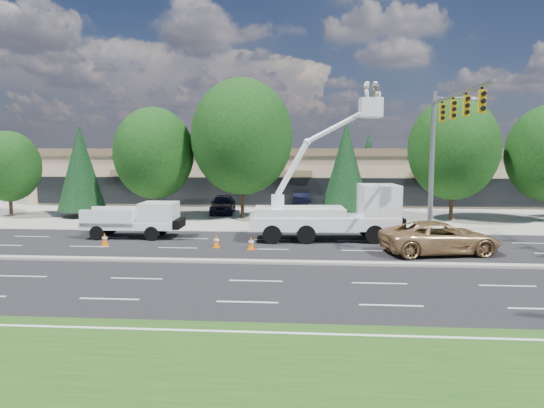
# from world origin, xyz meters

# --- Properties ---
(ground) EXTENTS (140.00, 140.00, 0.00)m
(ground) POSITION_xyz_m (0.00, 0.00, 0.00)
(ground) COLOR black
(ground) RESTS_ON ground
(concrete_apron) EXTENTS (140.00, 22.00, 0.01)m
(concrete_apron) POSITION_xyz_m (0.00, 20.00, 0.01)
(concrete_apron) COLOR gray
(concrete_apron) RESTS_ON ground
(grass_verge) EXTENTS (140.00, 10.00, 0.01)m
(grass_verge) POSITION_xyz_m (0.00, -13.00, 0.01)
(grass_verge) COLOR #1F4513
(grass_verge) RESTS_ON ground
(road_median) EXTENTS (120.00, 0.55, 0.12)m
(road_median) POSITION_xyz_m (0.00, 0.00, 0.06)
(road_median) COLOR gray
(road_median) RESTS_ON ground
(strip_mall) EXTENTS (50.40, 15.40, 5.50)m
(strip_mall) POSITION_xyz_m (0.00, 29.97, 2.83)
(strip_mall) COLOR tan
(strip_mall) RESTS_ON ground
(tree_front_a) EXTENTS (4.97, 4.97, 6.90)m
(tree_front_a) POSITION_xyz_m (-22.00, 15.00, 4.04)
(tree_front_a) COLOR #332114
(tree_front_a) RESTS_ON ground
(tree_front_b) EXTENTS (3.74, 3.74, 7.38)m
(tree_front_b) POSITION_xyz_m (-16.00, 15.00, 3.96)
(tree_front_b) COLOR #332114
(tree_front_b) RESTS_ON ground
(tree_front_c) EXTENTS (6.27, 6.27, 8.70)m
(tree_front_c) POSITION_xyz_m (-10.00, 15.00, 5.09)
(tree_front_c) COLOR #332114
(tree_front_c) RESTS_ON ground
(tree_front_d) EXTENTS (7.84, 7.84, 10.88)m
(tree_front_d) POSITION_xyz_m (-3.00, 15.00, 6.37)
(tree_front_d) COLOR #332114
(tree_front_d) RESTS_ON ground
(tree_front_e) EXTENTS (3.81, 3.81, 7.52)m
(tree_front_e) POSITION_xyz_m (5.00, 15.00, 4.03)
(tree_front_e) COLOR #332114
(tree_front_e) RESTS_ON ground
(tree_front_f) EXTENTS (6.71, 6.71, 9.31)m
(tree_front_f) POSITION_xyz_m (13.00, 15.00, 5.45)
(tree_front_f) COLOR #332114
(tree_front_f) RESTS_ON ground
(tree_back_a) EXTENTS (4.59, 4.59, 9.06)m
(tree_back_a) POSITION_xyz_m (-18.00, 42.00, 4.86)
(tree_back_a) COLOR #332114
(tree_back_a) RESTS_ON ground
(tree_back_b) EXTENTS (4.80, 4.80, 9.46)m
(tree_back_b) POSITION_xyz_m (-4.00, 42.00, 5.07)
(tree_back_b) COLOR #332114
(tree_back_b) RESTS_ON ground
(tree_back_c) EXTENTS (3.77, 3.77, 7.43)m
(tree_back_c) POSITION_xyz_m (10.00, 42.00, 3.98)
(tree_back_c) COLOR #332114
(tree_back_c) RESTS_ON ground
(tree_back_d) EXTENTS (5.59, 5.59, 11.02)m
(tree_back_d) POSITION_xyz_m (22.00, 42.00, 5.91)
(tree_back_d) COLOR #332114
(tree_back_d) RESTS_ON ground
(signal_mast) EXTENTS (2.76, 10.16, 9.00)m
(signal_mast) POSITION_xyz_m (10.03, 7.04, 6.06)
(signal_mast) COLOR gray
(signal_mast) RESTS_ON ground
(utility_pickup) EXTENTS (5.71, 2.34, 2.17)m
(utility_pickup) POSITION_xyz_m (-8.31, 6.20, 0.90)
(utility_pickup) COLOR white
(utility_pickup) RESTS_ON ground
(bucket_truck) EXTENTS (8.87, 3.33, 9.29)m
(bucket_truck) POSITION_xyz_m (3.86, 6.26, 2.00)
(bucket_truck) COLOR white
(bucket_truck) RESTS_ON ground
(traffic_cone_a) EXTENTS (0.40, 0.40, 0.70)m
(traffic_cone_a) POSITION_xyz_m (-9.29, 3.67, 0.34)
(traffic_cone_a) COLOR orange
(traffic_cone_a) RESTS_ON ground
(traffic_cone_b) EXTENTS (0.40, 0.40, 0.70)m
(traffic_cone_b) POSITION_xyz_m (-2.90, 3.51, 0.34)
(traffic_cone_b) COLOR orange
(traffic_cone_b) RESTS_ON ground
(traffic_cone_c) EXTENTS (0.40, 0.40, 0.70)m
(traffic_cone_c) POSITION_xyz_m (-0.92, 3.12, 0.34)
(traffic_cone_c) COLOR orange
(traffic_cone_c) RESTS_ON ground
(traffic_cone_d) EXTENTS (0.40, 0.40, 0.70)m
(traffic_cone_d) POSITION_xyz_m (6.58, 3.28, 0.34)
(traffic_cone_d) COLOR orange
(traffic_cone_d) RESTS_ON ground
(minivan) EXTENTS (6.44, 3.85, 1.67)m
(minivan) POSITION_xyz_m (8.94, 2.80, 0.84)
(minivan) COLOR tan
(minivan) RESTS_ON ground
(parked_car_west) EXTENTS (2.22, 4.86, 1.62)m
(parked_car_west) POSITION_xyz_m (-5.05, 17.85, 0.81)
(parked_car_west) COLOR black
(parked_car_west) RESTS_ON ground
(parked_car_east) EXTENTS (1.64, 4.57, 1.50)m
(parked_car_east) POSITION_xyz_m (1.59, 20.91, 0.75)
(parked_car_east) COLOR black
(parked_car_east) RESTS_ON ground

